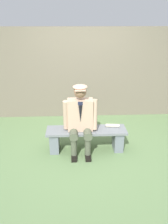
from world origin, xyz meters
TOP-DOWN VIEW (x-y plane):
  - ground_plane at (0.00, 0.00)m, footprint 30.00×30.00m
  - bench at (0.00, 0.00)m, footprint 1.48×0.40m
  - seated_man at (0.11, 0.05)m, footprint 0.62×0.55m
  - rolled_magazine at (-0.50, -0.07)m, footprint 0.26×0.09m
  - stadium_wall at (0.00, -1.76)m, footprint 12.00×0.24m

SIDE VIEW (x-z plane):
  - ground_plane at x=0.00m, z-range 0.00..0.00m
  - bench at x=0.00m, z-range 0.06..0.49m
  - rolled_magazine at x=-0.50m, z-range 0.43..0.49m
  - seated_man at x=0.11m, z-range 0.05..1.34m
  - stadium_wall at x=0.00m, z-range 0.00..2.17m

